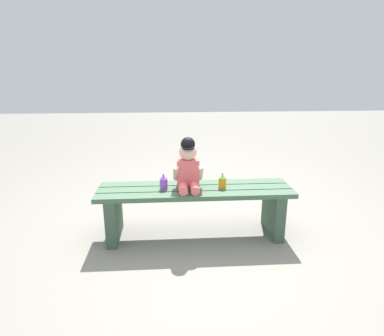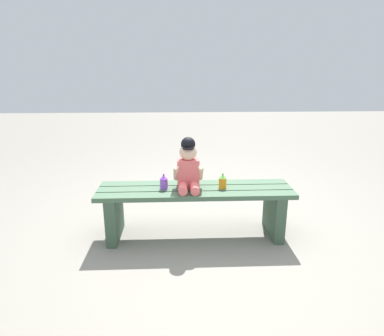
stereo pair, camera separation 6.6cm
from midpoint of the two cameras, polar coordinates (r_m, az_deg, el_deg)
name	(u,v)px [view 2 (the right image)]	position (r m, az deg, el deg)	size (l,w,h in m)	color
ground_plane	(195,235)	(2.83, 1.18, -11.22)	(16.00, 16.00, 0.00)	gray
park_bench	(195,203)	(2.71, 1.22, -5.96)	(1.53, 0.39, 0.41)	#47664C
child_figure	(188,166)	(2.61, 0.08, 0.27)	(0.23, 0.27, 0.40)	#E56666
sippy_cup_left	(164,182)	(2.63, -4.08, -2.36)	(0.06, 0.06, 0.12)	#8C4CCC
sippy_cup_right	(223,181)	(2.66, 5.90, -2.22)	(0.06, 0.06, 0.12)	orange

